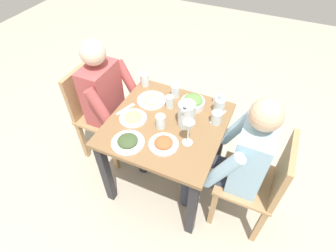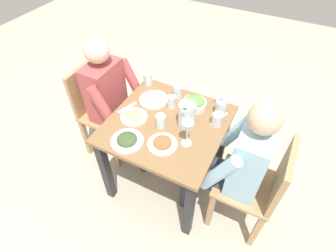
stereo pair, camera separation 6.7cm
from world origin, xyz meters
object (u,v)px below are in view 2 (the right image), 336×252
(plate_dolmas, at_px, (127,140))
(plate_beans, at_px, (154,99))
(wine_glass, at_px, (187,129))
(water_glass_by_pitcher, at_px, (161,121))
(water_glass_far_right, at_px, (171,102))
(salad_bowl, at_px, (195,103))
(diner_near, at_px, (234,161))
(water_pitcher, at_px, (187,115))
(water_glass_center, at_px, (178,91))
(oil_carafe, at_px, (221,108))
(dining_table, at_px, (167,135))
(chair_near, at_px, (259,185))
(plate_rice_curry, at_px, (162,143))
(water_glass_far_left, at_px, (217,119))
(salt_shaker, at_px, (217,101))
(plate_fries, at_px, (134,116))
(chair_far, at_px, (99,107))
(diner_far, at_px, (116,101))
(water_glass_near_left, at_px, (148,79))

(plate_dolmas, xyz_separation_m, plate_beans, (0.45, 0.05, -0.00))
(wine_glass, bearing_deg, water_glass_by_pitcher, 74.74)
(water_glass_far_right, bearing_deg, salad_bowl, -63.39)
(diner_near, relative_size, wine_glass, 6.04)
(water_pitcher, distance_m, water_glass_center, 0.32)
(plate_dolmas, height_order, water_glass_far_right, water_glass_far_right)
(oil_carafe, bearing_deg, dining_table, 130.65)
(chair_near, bearing_deg, water_glass_by_pitcher, 89.81)
(water_glass_center, xyz_separation_m, water_glass_far_right, (-0.13, -0.01, -0.00))
(plate_rice_curry, bearing_deg, water_glass_far_left, -36.12)
(salt_shaker, bearing_deg, water_glass_far_right, 123.47)
(water_glass_by_pitcher, xyz_separation_m, oil_carafe, (0.32, -0.33, 0.00))
(salt_shaker, bearing_deg, water_pitcher, 160.09)
(chair_near, relative_size, oil_carafe, 5.41)
(diner_near, bearing_deg, wine_glass, 100.45)
(plate_rice_curry, height_order, water_glass_center, water_glass_center)
(plate_fries, height_order, oil_carafe, oil_carafe)
(chair_far, bearing_deg, water_glass_by_pitcher, -102.14)
(diner_near, bearing_deg, water_pitcher, 75.77)
(water_glass_center, bearing_deg, water_glass_by_pitcher, -173.82)
(water_glass_by_pitcher, bearing_deg, salt_shaker, -32.81)
(diner_far, height_order, oil_carafe, diner_far)
(chair_near, distance_m, wine_glass, 0.64)
(chair_far, height_order, plate_fries, chair_far)
(water_pitcher, xyz_separation_m, water_glass_near_left, (0.29, 0.48, -0.04))
(dining_table, xyz_separation_m, water_glass_near_left, (0.34, 0.35, 0.19))
(plate_rice_curry, distance_m, salt_shaker, 0.59)
(plate_beans, bearing_deg, plate_dolmas, -173.56)
(water_glass_by_pitcher, bearing_deg, plate_rice_curry, -148.16)
(plate_rice_curry, bearing_deg, salad_bowl, -5.15)
(chair_far, height_order, water_glass_far_left, chair_far)
(plate_fries, relative_size, water_glass_by_pitcher, 1.92)
(dining_table, relative_size, water_glass_far_left, 8.52)
(dining_table, distance_m, water_glass_near_left, 0.52)
(plate_beans, bearing_deg, salt_shaker, -67.22)
(diner_near, distance_m, plate_rice_curry, 0.49)
(diner_near, xyz_separation_m, diner_far, (0.16, 1.06, 0.00))
(water_pitcher, relative_size, water_glass_center, 1.87)
(dining_table, distance_m, water_glass_far_left, 0.40)
(diner_near, xyz_separation_m, salt_shaker, (0.42, 0.28, 0.10))
(chair_far, height_order, plate_beans, chair_far)
(diner_far, bearing_deg, salt_shaker, -71.25)
(diner_near, bearing_deg, salad_bowl, 54.23)
(plate_rice_curry, height_order, water_glass_near_left, water_glass_near_left)
(dining_table, height_order, water_pitcher, water_pitcher)
(water_pitcher, xyz_separation_m, water_glass_center, (0.26, 0.19, -0.05))
(plate_dolmas, xyz_separation_m, water_glass_far_right, (0.45, -0.11, 0.03))
(water_glass_far_left, bearing_deg, diner_far, 93.24)
(wine_glass, bearing_deg, water_glass_center, 32.51)
(water_glass_near_left, distance_m, wine_glass, 0.72)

